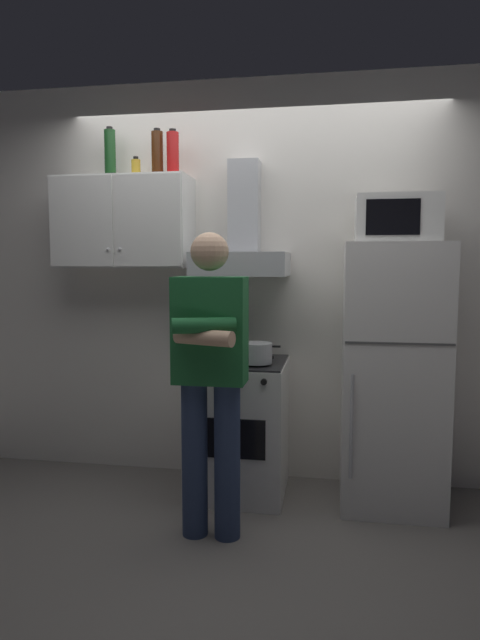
{
  "coord_description": "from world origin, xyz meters",
  "views": [
    {
      "loc": [
        0.53,
        -3.13,
        1.47
      ],
      "look_at": [
        0.0,
        0.0,
        1.15
      ],
      "focal_mm": 30.61,
      "sensor_mm": 36.0,
      "label": 1
    }
  ],
  "objects_px": {
    "person_standing": "(210,373)",
    "upper_cabinet": "(124,223)",
    "cooking_pot": "(256,353)",
    "bottle_soda_red": "(173,153)",
    "refrigerator": "(392,376)",
    "microwave": "(396,220)",
    "range_hood": "(242,245)",
    "bottle_spice_jar": "(136,168)",
    "stove_oven": "(239,427)",
    "bottle_rum_dark": "(157,153)",
    "bottle_wine_green": "(110,154)"
  },
  "relations": [
    {
      "from": "upper_cabinet",
      "to": "stove_oven",
      "type": "bearing_deg",
      "value": -8.9
    },
    {
      "from": "cooking_pot",
      "to": "refrigerator",
      "type": "bearing_deg",
      "value": 8.32
    },
    {
      "from": "range_hood",
      "to": "person_standing",
      "type": "relative_size",
      "value": 0.46
    },
    {
      "from": "bottle_soda_red",
      "to": "bottle_wine_green",
      "type": "height_order",
      "value": "bottle_wine_green"
    },
    {
      "from": "bottle_wine_green",
      "to": "stove_oven",
      "type": "bearing_deg",
      "value": -10.56
    },
    {
      "from": "stove_oven",
      "to": "cooking_pot",
      "type": "distance_m",
      "value": 0.53
    },
    {
      "from": "bottle_soda_red",
      "to": "cooking_pot",
      "type": "bearing_deg",
      "value": -20.74
    },
    {
      "from": "microwave",
      "to": "bottle_wine_green",
      "type": "height_order",
      "value": "bottle_wine_green"
    },
    {
      "from": "stove_oven",
      "to": "person_standing",
      "type": "xyz_separation_m",
      "value": [
        -0.05,
        -0.61,
        0.47
      ]
    },
    {
      "from": "microwave",
      "to": "person_standing",
      "type": "bearing_deg",
      "value": -148.0
    },
    {
      "from": "person_standing",
      "to": "cooking_pot",
      "type": "distance_m",
      "value": 0.52
    },
    {
      "from": "stove_oven",
      "to": "cooking_pot",
      "type": "xyz_separation_m",
      "value": [
        0.13,
        -0.12,
        0.5
      ]
    },
    {
      "from": "stove_oven",
      "to": "bottle_wine_green",
      "type": "height_order",
      "value": "bottle_wine_green"
    },
    {
      "from": "refrigerator",
      "to": "bottle_wine_green",
      "type": "relative_size",
      "value": 4.75
    },
    {
      "from": "cooking_pot",
      "to": "bottle_soda_red",
      "type": "distance_m",
      "value": 1.4
    },
    {
      "from": "person_standing",
      "to": "bottle_wine_green",
      "type": "distance_m",
      "value": 1.75
    },
    {
      "from": "refrigerator",
      "to": "cooking_pot",
      "type": "distance_m",
      "value": 0.84
    },
    {
      "from": "refrigerator",
      "to": "microwave",
      "type": "height_order",
      "value": "microwave"
    },
    {
      "from": "upper_cabinet",
      "to": "bottle_rum_dark",
      "type": "bearing_deg",
      "value": -3.85
    },
    {
      "from": "refrigerator",
      "to": "cooking_pot",
      "type": "height_order",
      "value": "refrigerator"
    },
    {
      "from": "upper_cabinet",
      "to": "person_standing",
      "type": "xyz_separation_m",
      "value": [
        0.75,
        -0.73,
        -0.85
      ]
    },
    {
      "from": "bottle_wine_green",
      "to": "bottle_spice_jar",
      "type": "xyz_separation_m",
      "value": [
        0.2,
        -0.05,
        -0.1
      ]
    },
    {
      "from": "upper_cabinet",
      "to": "bottle_rum_dark",
      "type": "xyz_separation_m",
      "value": [
        0.24,
        -0.02,
        0.44
      ]
    },
    {
      "from": "range_hood",
      "to": "bottle_spice_jar",
      "type": "distance_m",
      "value": 0.87
    },
    {
      "from": "person_standing",
      "to": "bottle_soda_red",
      "type": "bearing_deg",
      "value": 119.48
    },
    {
      "from": "upper_cabinet",
      "to": "cooking_pot",
      "type": "distance_m",
      "value": 1.26
    },
    {
      "from": "bottle_rum_dark",
      "to": "refrigerator",
      "type": "bearing_deg",
      "value": -4.11
    },
    {
      "from": "stove_oven",
      "to": "upper_cabinet",
      "type": "bearing_deg",
      "value": 171.1
    },
    {
      "from": "microwave",
      "to": "bottle_spice_jar",
      "type": "xyz_separation_m",
      "value": [
        -1.66,
        0.1,
        0.37
      ]
    },
    {
      "from": "range_hood",
      "to": "bottle_soda_red",
      "type": "relative_size",
      "value": 2.6
    },
    {
      "from": "upper_cabinet",
      "to": "bottle_soda_red",
      "type": "relative_size",
      "value": 3.12
    },
    {
      "from": "microwave",
      "to": "refrigerator",
      "type": "bearing_deg",
      "value": -89.1
    },
    {
      "from": "range_hood",
      "to": "upper_cabinet",
      "type": "bearing_deg",
      "value": -179.91
    },
    {
      "from": "bottle_rum_dark",
      "to": "bottle_spice_jar",
      "type": "height_order",
      "value": "bottle_rum_dark"
    },
    {
      "from": "person_standing",
      "to": "bottle_rum_dark",
      "type": "relative_size",
      "value": 5.5
    },
    {
      "from": "upper_cabinet",
      "to": "microwave",
      "type": "xyz_separation_m",
      "value": [
        1.75,
        -0.11,
        -0.01
      ]
    },
    {
      "from": "upper_cabinet",
      "to": "microwave",
      "type": "relative_size",
      "value": 1.88
    },
    {
      "from": "upper_cabinet",
      "to": "cooking_pot",
      "type": "relative_size",
      "value": 3.07
    },
    {
      "from": "refrigerator",
      "to": "bottle_wine_green",
      "type": "distance_m",
      "value": 2.34
    },
    {
      "from": "upper_cabinet",
      "to": "bottle_wine_green",
      "type": "relative_size",
      "value": 2.67
    },
    {
      "from": "cooking_pot",
      "to": "bottle_wine_green",
      "type": "xyz_separation_m",
      "value": [
        -1.03,
        0.29,
        1.28
      ]
    },
    {
      "from": "upper_cabinet",
      "to": "bottle_soda_red",
      "type": "height_order",
      "value": "bottle_soda_red"
    },
    {
      "from": "stove_oven",
      "to": "person_standing",
      "type": "distance_m",
      "value": 0.77
    },
    {
      "from": "refrigerator",
      "to": "bottle_spice_jar",
      "type": "height_order",
      "value": "bottle_spice_jar"
    },
    {
      "from": "stove_oven",
      "to": "bottle_soda_red",
      "type": "height_order",
      "value": "bottle_soda_red"
    },
    {
      "from": "microwave",
      "to": "cooking_pot",
      "type": "bearing_deg",
      "value": -170.43
    },
    {
      "from": "upper_cabinet",
      "to": "bottle_spice_jar",
      "type": "xyz_separation_m",
      "value": [
        0.09,
        -0.01,
        0.36
      ]
    },
    {
      "from": "person_standing",
      "to": "upper_cabinet",
      "type": "bearing_deg",
      "value": 135.74
    },
    {
      "from": "microwave",
      "to": "range_hood",
      "type": "bearing_deg",
      "value": 173.54
    },
    {
      "from": "cooking_pot",
      "to": "range_hood",
      "type": "bearing_deg",
      "value": 117.88
    }
  ]
}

